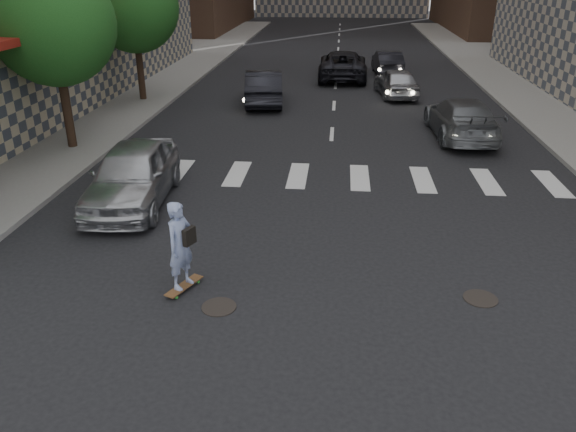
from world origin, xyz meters
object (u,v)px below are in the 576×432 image
traffic_car_b (461,118)px  traffic_car_d (396,82)px  traffic_car_a (264,87)px  skateboarder (181,246)px  traffic_car_e (387,63)px  traffic_car_c (343,65)px  silver_sedan (133,175)px  tree_b (55,17)px  tree_c (135,2)px

traffic_car_b → traffic_car_d: size_ratio=1.24×
traffic_car_a → traffic_car_d: 6.96m
skateboarder → traffic_car_e: size_ratio=0.46×
traffic_car_d → traffic_car_e: traffic_car_d is taller
skateboarder → traffic_car_e: (5.98, 25.97, -0.34)m
traffic_car_c → traffic_car_d: traffic_car_c is taller
silver_sedan → tree_b: bearing=125.2°
silver_sedan → traffic_car_d: silver_sedan is taller
tree_b → traffic_car_c: size_ratio=1.12×
traffic_car_b → traffic_car_d: traffic_car_b is taller
tree_c → traffic_car_c: size_ratio=1.12×
tree_b → traffic_car_e: bearing=52.9°
traffic_car_c → skateboarder: bearing=82.4°
tree_b → traffic_car_e: size_ratio=1.53×
silver_sedan → tree_c: bearing=102.9°
skateboarder → traffic_car_b: skateboarder is taller
tree_b → traffic_car_a: bearing=53.0°
traffic_car_a → traffic_car_d: (6.58, 2.28, -0.08)m
tree_c → traffic_car_c: bearing=34.9°
silver_sedan → traffic_car_e: silver_sedan is taller
skateboarder → traffic_car_e: skateboarder is taller
skateboarder → traffic_car_c: size_ratio=0.34×
tree_c → skateboarder: tree_c is taller
tree_b → skateboarder: (6.59, -9.34, -3.60)m
tree_b → traffic_car_d: size_ratio=1.54×
tree_c → traffic_car_d: tree_c is taller
skateboarder → tree_c: bearing=135.4°
tree_b → traffic_car_a: 10.71m
silver_sedan → traffic_car_c: 20.53m
tree_b → traffic_car_a: size_ratio=1.34×
traffic_car_b → traffic_car_c: size_ratio=0.90×
skateboarder → traffic_car_d: bearing=97.5°
silver_sedan → traffic_car_d: 17.38m
traffic_car_c → traffic_car_e: (2.75, 1.76, -0.11)m
silver_sedan → traffic_car_a: size_ratio=1.01×
traffic_car_a → traffic_car_c: bearing=-126.3°
traffic_car_e → skateboarder: bearing=73.1°
traffic_car_d → skateboarder: bearing=65.4°
tree_b → tree_c: (0.00, 8.00, 0.00)m
tree_b → traffic_car_e: (12.57, 16.63, -3.93)m
traffic_car_a → traffic_car_b: 9.90m
traffic_car_d → tree_c: bearing=2.7°
skateboarder → traffic_car_a: size_ratio=0.41×
traffic_car_e → traffic_car_b: bearing=94.0°
traffic_car_a → tree_c: bearing=-7.3°
tree_b → silver_sedan: size_ratio=1.32×
tree_c → traffic_car_a: (6.02, -0.01, -3.83)m
tree_b → silver_sedan: bearing=-50.5°
traffic_car_a → traffic_car_e: size_ratio=1.14×
tree_c → traffic_car_a: 7.13m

